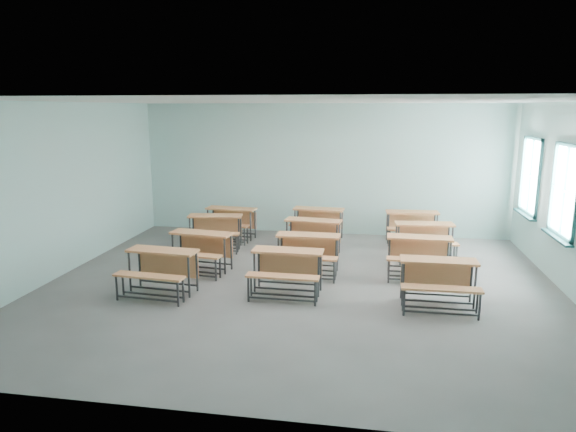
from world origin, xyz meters
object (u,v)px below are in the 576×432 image
object	(u,v)px
desk_unit_r0c2	(439,276)
desk_unit_r3c1	(318,219)
desk_unit_r3c0	(230,219)
desk_unit_r3c2	(412,223)
desk_unit_r0c0	(160,265)
desk_unit_r1c1	(307,248)
desk_unit_r1c2	(419,251)
desk_unit_r2c0	(215,227)
desk_unit_r2c1	(312,232)
desk_unit_r0c1	(287,265)
desk_unit_r2c2	(425,236)
desk_unit_r1c0	(199,246)

from	to	relation	value
desk_unit_r0c2	desk_unit_r3c1	distance (m)	4.54
desk_unit_r3c0	desk_unit_r3c2	size ratio (longest dim) A/B	1.03
desk_unit_r0c0	desk_unit_r1c1	distance (m)	2.73
desk_unit_r1c2	desk_unit_r2c0	bearing A→B (deg)	165.02
desk_unit_r0c2	desk_unit_r3c0	size ratio (longest dim) A/B	0.94
desk_unit_r0c0	desk_unit_r3c1	size ratio (longest dim) A/B	1.01
desk_unit_r1c1	desk_unit_r2c0	bearing A→B (deg)	147.97
desk_unit_r1c2	desk_unit_r2c1	distance (m)	2.42
desk_unit_r2c0	desk_unit_r0c1	bearing A→B (deg)	-58.08
desk_unit_r3c0	desk_unit_r0c0	bearing A→B (deg)	-85.56
desk_unit_r2c2	desk_unit_r3c0	world-z (taller)	same
desk_unit_r2c2	desk_unit_r3c1	distance (m)	2.67
desk_unit_r1c1	desk_unit_r1c2	distance (m)	2.07
desk_unit_r2c1	desk_unit_r3c2	world-z (taller)	same
desk_unit_r2c1	desk_unit_r0c1	bearing A→B (deg)	-86.52
desk_unit_r0c0	desk_unit_r3c1	xyz separation A→B (m)	(2.22, 4.07, 0.00)
desk_unit_r2c2	desk_unit_r3c0	xyz separation A→B (m)	(-4.44, 0.94, 0.00)
desk_unit_r1c2	desk_unit_r2c0	distance (m)	4.51
desk_unit_r2c0	desk_unit_r3c2	xyz separation A→B (m)	(4.37, 1.14, 0.00)
desk_unit_r1c1	desk_unit_r2c1	size ratio (longest dim) A/B	0.94
desk_unit_r0c1	desk_unit_r2c1	bearing A→B (deg)	87.77
desk_unit_r2c1	desk_unit_r2c2	size ratio (longest dim) A/B	1.01
desk_unit_r0c1	desk_unit_r1c0	distance (m)	2.09
desk_unit_r0c1	desk_unit_r3c2	distance (m)	4.37
desk_unit_r1c2	desk_unit_r3c1	bearing A→B (deg)	132.88
desk_unit_r1c1	desk_unit_r2c0	size ratio (longest dim) A/B	0.94
desk_unit_r1c0	desk_unit_r1c2	world-z (taller)	same
desk_unit_r0c2	desk_unit_r3c1	xyz separation A→B (m)	(-2.33, 3.89, 0.00)
desk_unit_r0c0	desk_unit_r2c2	size ratio (longest dim) A/B	1.00
desk_unit_r1c0	desk_unit_r0c0	bearing A→B (deg)	-93.36
desk_unit_r3c2	desk_unit_r2c0	bearing A→B (deg)	-168.73
desk_unit_r0c2	desk_unit_r3c0	distance (m)	5.69
desk_unit_r0c1	desk_unit_r3c0	xyz separation A→B (m)	(-1.96, 3.43, 0.00)
desk_unit_r0c0	desk_unit_r0c1	world-z (taller)	same
desk_unit_r0c0	desk_unit_r0c2	world-z (taller)	same
desk_unit_r3c2	desk_unit_r3c0	bearing A→B (deg)	-179.70
desk_unit_r1c1	desk_unit_r2c2	bearing A→B (deg)	31.49
desk_unit_r0c0	desk_unit_r1c1	world-z (taller)	same
desk_unit_r1c2	desk_unit_r2c0	size ratio (longest dim) A/B	0.95
desk_unit_r2c0	desk_unit_r2c2	world-z (taller)	same
desk_unit_r2c1	desk_unit_r3c1	xyz separation A→B (m)	(-0.02, 1.28, 0.00)
desk_unit_r1c2	desk_unit_r2c1	world-z (taller)	same
desk_unit_r1c2	desk_unit_r3c1	size ratio (longest dim) A/B	0.97
desk_unit_r3c0	desk_unit_r1c0	bearing A→B (deg)	-81.07
desk_unit_r0c2	desk_unit_r2c2	size ratio (longest dim) A/B	0.95
desk_unit_r3c1	desk_unit_r1c1	bearing A→B (deg)	-83.86
desk_unit_r0c2	desk_unit_r1c0	distance (m)	4.45
desk_unit_r3c2	desk_unit_r1c1	bearing A→B (deg)	-132.52
desk_unit_r2c0	desk_unit_r2c1	distance (m)	2.20
desk_unit_r0c2	desk_unit_r1c2	xyz separation A→B (m)	(-0.18, 1.46, 0.00)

